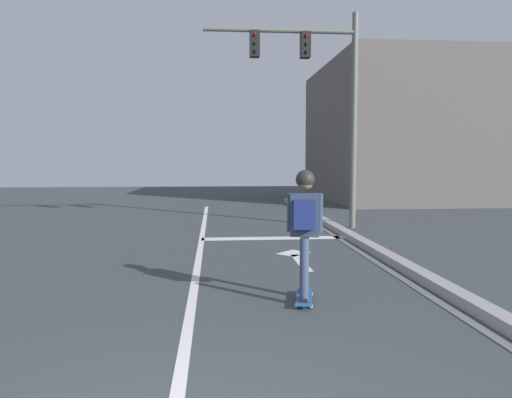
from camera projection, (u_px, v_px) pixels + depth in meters
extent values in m
cube|color=silver|center=(198.00, 261.00, 8.58)|extent=(0.12, 20.00, 0.01)
cube|color=silver|center=(370.00, 258.00, 8.85)|extent=(0.12, 20.00, 0.01)
cube|color=silver|center=(273.00, 238.00, 11.10)|extent=(3.28, 0.40, 0.01)
cube|color=silver|center=(301.00, 262.00, 8.49)|extent=(0.16, 1.40, 0.01)
cube|color=silver|center=(293.00, 253.00, 9.33)|extent=(0.71, 0.71, 0.01)
cube|color=gray|center=(384.00, 254.00, 8.86)|extent=(0.24, 24.00, 0.14)
cube|color=#275588|center=(304.00, 297.00, 6.14)|extent=(0.36, 0.82, 0.02)
cube|color=#B2B2B7|center=(305.00, 292.00, 6.41)|extent=(0.17, 0.08, 0.01)
cylinder|color=silver|center=(297.00, 294.00, 6.42)|extent=(0.04, 0.05, 0.05)
cylinder|color=silver|center=(312.00, 294.00, 6.40)|extent=(0.04, 0.05, 0.05)
cube|color=#B2B2B7|center=(304.00, 304.00, 5.87)|extent=(0.17, 0.08, 0.01)
cylinder|color=silver|center=(296.00, 306.00, 5.89)|extent=(0.04, 0.05, 0.05)
cylinder|color=silver|center=(312.00, 307.00, 5.87)|extent=(0.04, 0.05, 0.05)
cylinder|color=#394663|center=(305.00, 263.00, 6.29)|extent=(0.11, 0.11, 0.77)
cube|color=black|center=(304.00, 291.00, 6.32)|extent=(0.14, 0.25, 0.03)
cylinder|color=#394663|center=(304.00, 269.00, 5.93)|extent=(0.11, 0.11, 0.77)
cube|color=black|center=(304.00, 299.00, 5.96)|extent=(0.14, 0.25, 0.03)
cube|color=#304159|center=(305.00, 215.00, 6.06)|extent=(0.39, 0.25, 0.54)
cylinder|color=#304159|center=(290.00, 212.00, 6.11)|extent=(0.07, 0.14, 0.49)
cylinder|color=#304159|center=(320.00, 213.00, 6.06)|extent=(0.07, 0.09, 0.49)
sphere|color=#8B6854|center=(305.00, 182.00, 6.02)|extent=(0.21, 0.21, 0.21)
sphere|color=#262923|center=(305.00, 179.00, 6.02)|extent=(0.24, 0.24, 0.24)
cube|color=navy|center=(305.00, 215.00, 5.92)|extent=(0.28, 0.19, 0.36)
cylinder|color=#5E6255|center=(354.00, 122.00, 12.56)|extent=(0.16, 0.16, 5.54)
cylinder|color=#5E6255|center=(280.00, 31.00, 12.21)|extent=(3.88, 0.12, 0.12)
cube|color=black|center=(305.00, 45.00, 12.30)|extent=(0.24, 0.28, 0.64)
cylinder|color=red|center=(307.00, 36.00, 12.13)|extent=(0.02, 0.10, 0.10)
cylinder|color=#3C3106|center=(306.00, 44.00, 12.15)|extent=(0.02, 0.10, 0.10)
cylinder|color=black|center=(306.00, 52.00, 12.16)|extent=(0.02, 0.10, 0.10)
cube|color=black|center=(255.00, 44.00, 12.19)|extent=(0.24, 0.28, 0.64)
cylinder|color=red|center=(255.00, 35.00, 12.02)|extent=(0.02, 0.10, 0.10)
cylinder|color=#3C3106|center=(255.00, 43.00, 12.04)|extent=(0.02, 0.10, 0.10)
cylinder|color=black|center=(255.00, 51.00, 12.05)|extent=(0.02, 0.10, 0.10)
cube|color=#5D5653|center=(443.00, 133.00, 22.27)|extent=(11.08, 9.27, 6.02)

